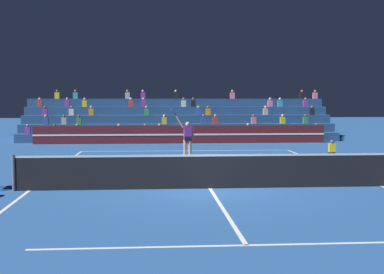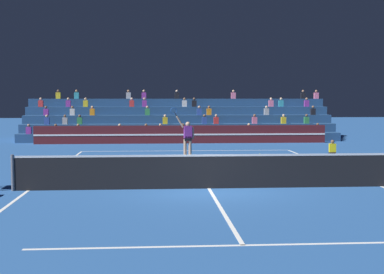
% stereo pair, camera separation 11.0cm
% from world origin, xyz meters
% --- Properties ---
extents(ground_plane, '(120.00, 120.00, 0.00)m').
position_xyz_m(ground_plane, '(0.00, 0.00, 0.00)').
color(ground_plane, '#285699').
extents(court_lines, '(11.10, 23.90, 0.01)m').
position_xyz_m(court_lines, '(0.00, 0.00, 0.00)').
color(court_lines, white).
rests_on(court_lines, ground).
extents(tennis_net, '(12.00, 0.10, 1.10)m').
position_xyz_m(tennis_net, '(0.00, 0.00, 0.54)').
color(tennis_net, slate).
rests_on(tennis_net, ground).
extents(sponsor_banner_wall, '(18.00, 0.26, 1.10)m').
position_xyz_m(sponsor_banner_wall, '(0.00, 16.60, 0.55)').
color(sponsor_banner_wall, '#51191E').
rests_on(sponsor_banner_wall, ground).
extents(bleacher_stand, '(20.70, 4.75, 3.38)m').
position_xyz_m(bleacher_stand, '(-0.01, 20.40, 1.02)').
color(bleacher_stand, navy).
rests_on(bleacher_stand, ground).
extents(ball_kid_courtside, '(0.30, 0.36, 0.84)m').
position_xyz_m(ball_kid_courtside, '(6.64, 8.07, 0.33)').
color(ball_kid_courtside, black).
rests_on(ball_kid_courtside, ground).
extents(tennis_player, '(1.15, 0.32, 2.43)m').
position_xyz_m(tennis_player, '(-0.17, 8.16, 0.99)').
color(tennis_player, tan).
rests_on(tennis_player, ground).
extents(tennis_ball, '(0.07, 0.07, 0.07)m').
position_xyz_m(tennis_ball, '(3.49, 9.54, 0.03)').
color(tennis_ball, '#C6DB33').
rests_on(tennis_ball, ground).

